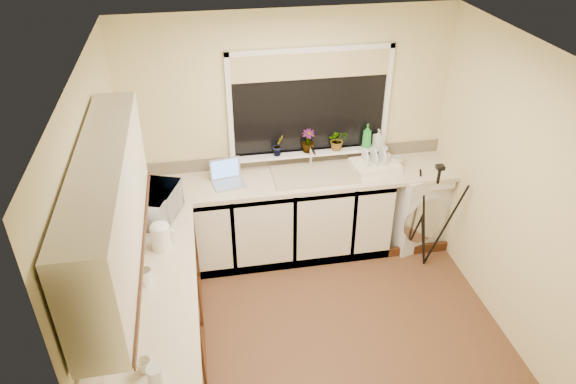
{
  "coord_description": "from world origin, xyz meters",
  "views": [
    {
      "loc": [
        -0.87,
        -3.23,
        3.55
      ],
      "look_at": [
        -0.18,
        0.55,
        1.15
      ],
      "focal_mm": 33.37,
      "sensor_mm": 36.0,
      "label": 1
    }
  ],
  "objects_px": {
    "plant_b": "(278,145)",
    "plant_c": "(308,141)",
    "washing_machine": "(414,202)",
    "laptop": "(227,177)",
    "soap_bottle_clear": "(378,138)",
    "dish_rack": "(375,165)",
    "microwave": "(155,204)",
    "steel_jar": "(146,276)",
    "plant_d": "(338,140)",
    "cup_back": "(396,162)",
    "glass_jug": "(155,377)",
    "cup_left": "(144,366)",
    "kettle": "(161,237)",
    "tripod": "(432,217)",
    "soap_bottle_green": "(367,136)"
  },
  "relations": [
    {
      "from": "plant_d",
      "to": "cup_back",
      "type": "bearing_deg",
      "value": -19.05
    },
    {
      "from": "soap_bottle_green",
      "to": "laptop",
      "type": "bearing_deg",
      "value": -172.33
    },
    {
      "from": "kettle",
      "to": "laptop",
      "type": "bearing_deg",
      "value": 57.1
    },
    {
      "from": "laptop",
      "to": "soap_bottle_green",
      "type": "distance_m",
      "value": 1.47
    },
    {
      "from": "plant_c",
      "to": "cup_left",
      "type": "height_order",
      "value": "plant_c"
    },
    {
      "from": "tripod",
      "to": "glass_jug",
      "type": "distance_m",
      "value": 3.13
    },
    {
      "from": "tripod",
      "to": "soap_bottle_green",
      "type": "xyz_separation_m",
      "value": [
        -0.49,
        0.68,
        0.6
      ]
    },
    {
      "from": "steel_jar",
      "to": "plant_c",
      "type": "bearing_deg",
      "value": 45.01
    },
    {
      "from": "tripod",
      "to": "microwave",
      "type": "xyz_separation_m",
      "value": [
        -2.59,
        0.0,
        0.46
      ]
    },
    {
      "from": "washing_machine",
      "to": "steel_jar",
      "type": "height_order",
      "value": "steel_jar"
    },
    {
      "from": "dish_rack",
      "to": "cup_back",
      "type": "xyz_separation_m",
      "value": [
        0.22,
        -0.01,
        0.02
      ]
    },
    {
      "from": "kettle",
      "to": "plant_d",
      "type": "height_order",
      "value": "plant_d"
    },
    {
      "from": "laptop",
      "to": "steel_jar",
      "type": "bearing_deg",
      "value": -127.81
    },
    {
      "from": "plant_b",
      "to": "cup_back",
      "type": "height_order",
      "value": "plant_b"
    },
    {
      "from": "plant_b",
      "to": "plant_c",
      "type": "xyz_separation_m",
      "value": [
        0.3,
        0.02,
        0.01
      ]
    },
    {
      "from": "steel_jar",
      "to": "laptop",
      "type": "bearing_deg",
      "value": 62.2
    },
    {
      "from": "dish_rack",
      "to": "tripod",
      "type": "relative_size",
      "value": 0.39
    },
    {
      "from": "dish_rack",
      "to": "plant_c",
      "type": "xyz_separation_m",
      "value": [
        -0.65,
        0.19,
        0.24
      ]
    },
    {
      "from": "microwave",
      "to": "soap_bottle_clear",
      "type": "distance_m",
      "value": 2.31
    },
    {
      "from": "washing_machine",
      "to": "dish_rack",
      "type": "bearing_deg",
      "value": 164.97
    },
    {
      "from": "glass_jug",
      "to": "plant_d",
      "type": "distance_m",
      "value": 3.03
    },
    {
      "from": "plant_b",
      "to": "plant_c",
      "type": "distance_m",
      "value": 0.31
    },
    {
      "from": "microwave",
      "to": "soap_bottle_green",
      "type": "height_order",
      "value": "soap_bottle_green"
    },
    {
      "from": "dish_rack",
      "to": "microwave",
      "type": "xyz_separation_m",
      "value": [
        -2.14,
        -0.49,
        0.1
      ]
    },
    {
      "from": "microwave",
      "to": "plant_c",
      "type": "height_order",
      "value": "plant_c"
    },
    {
      "from": "glass_jug",
      "to": "plant_c",
      "type": "bearing_deg",
      "value": 59.67
    },
    {
      "from": "tripod",
      "to": "microwave",
      "type": "distance_m",
      "value": 2.63
    },
    {
      "from": "tripod",
      "to": "microwave",
      "type": "relative_size",
      "value": 2.36
    },
    {
      "from": "cup_back",
      "to": "soap_bottle_clear",
      "type": "bearing_deg",
      "value": 129.77
    },
    {
      "from": "washing_machine",
      "to": "plant_b",
      "type": "height_order",
      "value": "plant_b"
    },
    {
      "from": "glass_jug",
      "to": "plant_b",
      "type": "distance_m",
      "value": 2.71
    },
    {
      "from": "cup_back",
      "to": "cup_left",
      "type": "height_order",
      "value": "cup_back"
    },
    {
      "from": "laptop",
      "to": "soap_bottle_clear",
      "type": "bearing_deg",
      "value": -3.52
    },
    {
      "from": "cup_left",
      "to": "dish_rack",
      "type": "bearing_deg",
      "value": 44.85
    },
    {
      "from": "steel_jar",
      "to": "plant_b",
      "type": "height_order",
      "value": "plant_b"
    },
    {
      "from": "steel_jar",
      "to": "plant_d",
      "type": "distance_m",
      "value": 2.4
    },
    {
      "from": "dish_rack",
      "to": "tripod",
      "type": "bearing_deg",
      "value": -54.22
    },
    {
      "from": "washing_machine",
      "to": "plant_b",
      "type": "relative_size",
      "value": 4.13
    },
    {
      "from": "plant_c",
      "to": "plant_d",
      "type": "bearing_deg",
      "value": -0.8
    },
    {
      "from": "dish_rack",
      "to": "kettle",
      "type": "bearing_deg",
      "value": -162.06
    },
    {
      "from": "steel_jar",
      "to": "soap_bottle_green",
      "type": "bearing_deg",
      "value": 35.53
    },
    {
      "from": "dish_rack",
      "to": "soap_bottle_clear",
      "type": "bearing_deg",
      "value": 61.01
    },
    {
      "from": "steel_jar",
      "to": "cup_back",
      "type": "relative_size",
      "value": 0.88
    },
    {
      "from": "tripod",
      "to": "plant_b",
      "type": "distance_m",
      "value": 1.66
    },
    {
      "from": "kettle",
      "to": "microwave",
      "type": "xyz_separation_m",
      "value": [
        -0.05,
        0.45,
        0.03
      ]
    },
    {
      "from": "glass_jug",
      "to": "cup_left",
      "type": "relative_size",
      "value": 1.47
    },
    {
      "from": "glass_jug",
      "to": "microwave",
      "type": "height_order",
      "value": "microwave"
    },
    {
      "from": "dish_rack",
      "to": "microwave",
      "type": "height_order",
      "value": "microwave"
    },
    {
      "from": "dish_rack",
      "to": "plant_d",
      "type": "height_order",
      "value": "plant_d"
    },
    {
      "from": "tripod",
      "to": "soap_bottle_green",
      "type": "relative_size",
      "value": 4.62
    }
  ]
}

